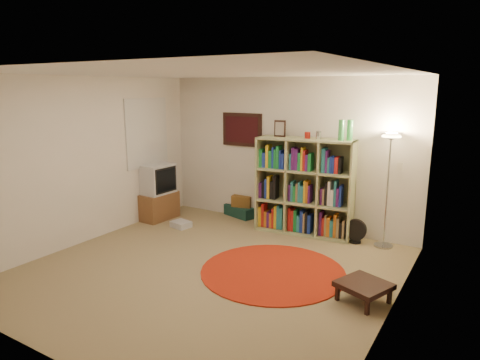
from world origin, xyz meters
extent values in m
cube|color=#897650|center=(0.00, 0.00, -0.01)|extent=(4.50, 4.50, 0.02)
cube|color=white|center=(0.00, 0.00, 2.51)|extent=(4.50, 4.50, 0.02)
cube|color=silver|center=(0.00, 2.26, 1.25)|extent=(4.50, 0.02, 2.50)
cube|color=silver|center=(0.00, -2.26, 1.25)|extent=(4.50, 0.02, 2.50)
cube|color=silver|center=(-2.26, 0.00, 1.25)|extent=(0.02, 4.50, 2.50)
cube|color=silver|center=(2.26, 0.00, 1.25)|extent=(0.02, 4.50, 2.50)
cube|color=black|center=(-0.85, 2.23, 1.60)|extent=(0.78, 0.04, 0.58)
cube|color=#400C12|center=(-0.85, 2.21, 1.60)|extent=(0.66, 0.01, 0.46)
cube|color=white|center=(-2.23, 1.30, 1.55)|extent=(0.03, 1.00, 1.20)
cube|color=beige|center=(1.85, 2.24, 1.20)|extent=(0.08, 0.01, 0.12)
cube|color=#979E69|center=(0.46, 1.98, 0.02)|extent=(1.59, 0.59, 0.03)
cube|color=#979E69|center=(0.46, 1.98, 1.53)|extent=(1.59, 0.59, 0.03)
cube|color=#979E69|center=(-0.29, 1.91, 0.78)|extent=(0.08, 0.44, 1.55)
cube|color=#979E69|center=(1.22, 2.06, 0.78)|extent=(0.08, 0.44, 1.55)
cube|color=#979E69|center=(0.44, 2.19, 0.78)|extent=(1.55, 0.17, 1.55)
cube|color=#979E69|center=(0.21, 1.96, 0.78)|extent=(0.07, 0.42, 1.48)
cube|color=#979E69|center=(0.72, 2.01, 0.78)|extent=(0.07, 0.42, 1.48)
cube|color=#979E69|center=(0.46, 1.98, 0.52)|extent=(1.52, 0.56, 0.03)
cube|color=#979E69|center=(0.46, 1.98, 1.03)|extent=(1.52, 0.56, 0.03)
cube|color=gold|center=(-0.25, 1.87, 0.21)|extent=(0.06, 0.18, 0.34)
cube|color=#AE1C18|center=(-0.20, 1.87, 0.24)|extent=(0.06, 0.18, 0.40)
cube|color=#C66718|center=(-0.15, 1.88, 0.17)|extent=(0.06, 0.18, 0.27)
cube|color=#4C1863|center=(-0.10, 1.88, 0.17)|extent=(0.06, 0.18, 0.27)
cube|color=#C66718|center=(-0.06, 1.89, 0.16)|extent=(0.05, 0.18, 0.25)
cube|color=#AE1C18|center=(-0.02, 1.89, 0.20)|extent=(0.05, 0.18, 0.33)
cube|color=gold|center=(0.03, 1.90, 0.23)|extent=(0.06, 0.18, 0.39)
cube|color=teal|center=(0.07, 1.90, 0.24)|extent=(0.06, 0.18, 0.40)
cube|color=teal|center=(0.12, 1.91, 0.22)|extent=(0.06, 0.18, 0.36)
cube|color=#4C1863|center=(-0.24, 1.87, 0.66)|extent=(0.07, 0.18, 0.25)
cube|color=black|center=(-0.19, 1.87, 0.68)|extent=(0.06, 0.18, 0.27)
cube|color=navy|center=(-0.15, 1.88, 0.70)|extent=(0.06, 0.18, 0.32)
cube|color=gold|center=(-0.10, 1.88, 0.72)|extent=(0.06, 0.18, 0.37)
cube|color=black|center=(-0.05, 1.89, 0.68)|extent=(0.07, 0.18, 0.29)
cube|color=black|center=(0.00, 1.89, 0.73)|extent=(0.07, 0.18, 0.38)
cube|color=#187C34|center=(-0.24, 1.87, 1.19)|extent=(0.07, 0.18, 0.31)
cube|color=navy|center=(-0.19, 1.87, 1.17)|extent=(0.07, 0.18, 0.25)
cube|color=gold|center=(-0.13, 1.88, 1.23)|extent=(0.06, 0.18, 0.38)
cube|color=#187C34|center=(-0.08, 1.89, 1.19)|extent=(0.07, 0.18, 0.29)
cube|color=navy|center=(-0.04, 1.89, 1.22)|extent=(0.05, 0.18, 0.35)
cube|color=#187C34|center=(0.00, 1.89, 1.20)|extent=(0.05, 0.18, 0.32)
cube|color=#187C34|center=(0.04, 1.90, 1.23)|extent=(0.07, 0.18, 0.38)
cube|color=navy|center=(0.09, 1.90, 1.19)|extent=(0.05, 0.18, 0.31)
cube|color=navy|center=(0.13, 1.91, 1.17)|extent=(0.06, 0.18, 0.26)
cube|color=#AE1C18|center=(0.27, 1.92, 0.23)|extent=(0.06, 0.18, 0.38)
cube|color=#AE1C18|center=(0.32, 1.92, 0.21)|extent=(0.06, 0.18, 0.35)
cube|color=#187C34|center=(0.37, 1.93, 0.22)|extent=(0.07, 0.18, 0.35)
cube|color=teal|center=(0.42, 1.93, 0.17)|extent=(0.06, 0.18, 0.27)
cube|color=navy|center=(0.47, 1.94, 0.22)|extent=(0.07, 0.18, 0.36)
cube|color=olive|center=(0.51, 1.94, 0.20)|extent=(0.04, 0.18, 0.32)
cube|color=black|center=(0.55, 1.95, 0.22)|extent=(0.06, 0.18, 0.36)
cube|color=navy|center=(0.60, 1.95, 0.19)|extent=(0.07, 0.18, 0.30)
cube|color=#4C1863|center=(0.26, 1.92, 0.67)|extent=(0.05, 0.18, 0.27)
cube|color=teal|center=(0.30, 1.92, 0.70)|extent=(0.05, 0.18, 0.32)
cube|color=#187C34|center=(0.34, 1.93, 0.66)|extent=(0.06, 0.18, 0.25)
cube|color=olive|center=(0.38, 1.93, 0.69)|extent=(0.05, 0.18, 0.29)
cube|color=teal|center=(0.41, 1.93, 0.70)|extent=(0.05, 0.18, 0.32)
cube|color=teal|center=(0.46, 1.94, 0.67)|extent=(0.07, 0.18, 0.26)
cube|color=gold|center=(0.51, 1.94, 0.71)|extent=(0.05, 0.18, 0.35)
cube|color=#C66718|center=(0.54, 1.95, 0.71)|extent=(0.05, 0.18, 0.34)
cube|color=#4C1863|center=(0.58, 1.95, 0.68)|extent=(0.05, 0.18, 0.28)
cube|color=teal|center=(0.26, 1.92, 1.17)|extent=(0.05, 0.18, 0.27)
cube|color=#4C1863|center=(0.30, 1.92, 1.22)|extent=(0.06, 0.18, 0.37)
cube|color=#4C1863|center=(0.35, 1.93, 1.21)|extent=(0.07, 0.18, 0.35)
cube|color=#187C34|center=(0.41, 1.93, 1.18)|extent=(0.06, 0.18, 0.29)
cube|color=gold|center=(0.45, 1.94, 1.23)|extent=(0.05, 0.18, 0.37)
cube|color=#AE1C18|center=(0.48, 1.94, 1.21)|extent=(0.05, 0.18, 0.33)
cube|color=#4C1863|center=(0.52, 1.94, 1.17)|extent=(0.06, 0.18, 0.27)
cube|color=#187C34|center=(0.57, 1.95, 1.18)|extent=(0.07, 0.18, 0.29)
cube|color=#4C1863|center=(0.78, 1.97, 0.23)|extent=(0.06, 0.18, 0.38)
cube|color=#AE1C18|center=(0.82, 1.97, 0.19)|extent=(0.05, 0.18, 0.29)
cube|color=olive|center=(0.86, 1.98, 0.21)|extent=(0.05, 0.18, 0.33)
cube|color=#C66718|center=(0.90, 1.98, 0.19)|extent=(0.07, 0.18, 0.30)
cube|color=teal|center=(0.96, 1.99, 0.17)|extent=(0.07, 0.18, 0.26)
cube|color=#C66718|center=(1.01, 1.99, 0.22)|extent=(0.06, 0.18, 0.37)
cube|color=olive|center=(1.05, 2.00, 0.19)|extent=(0.06, 0.18, 0.31)
cube|color=black|center=(1.10, 2.00, 0.16)|extent=(0.06, 0.18, 0.24)
cube|color=olive|center=(1.14, 2.01, 0.18)|extent=(0.05, 0.18, 0.29)
cube|color=#4C1863|center=(0.78, 1.97, 0.67)|extent=(0.05, 0.18, 0.25)
cube|color=olive|center=(0.81, 1.97, 0.67)|extent=(0.05, 0.18, 0.26)
cube|color=black|center=(0.85, 1.98, 0.72)|extent=(0.06, 0.18, 0.35)
cube|color=silver|center=(0.89, 1.98, 0.73)|extent=(0.06, 0.18, 0.38)
cube|color=silver|center=(0.94, 1.99, 0.67)|extent=(0.06, 0.18, 0.25)
cube|color=teal|center=(0.99, 1.99, 0.74)|extent=(0.05, 0.18, 0.40)
cube|color=#4C1863|center=(1.03, 1.99, 0.68)|extent=(0.06, 0.18, 0.29)
cube|color=navy|center=(1.07, 2.00, 0.70)|extent=(0.05, 0.18, 0.33)
cube|color=teal|center=(0.79, 1.97, 1.23)|extent=(0.07, 0.18, 0.38)
cube|color=#4C1863|center=(0.83, 1.98, 1.22)|extent=(0.05, 0.18, 0.35)
cube|color=teal|center=(0.87, 1.98, 1.16)|extent=(0.05, 0.18, 0.25)
cube|color=navy|center=(0.90, 1.98, 1.17)|extent=(0.05, 0.18, 0.27)
cube|color=navy|center=(0.94, 1.99, 1.17)|extent=(0.05, 0.18, 0.26)
cube|color=#AE1C18|center=(0.99, 1.99, 1.17)|extent=(0.07, 0.18, 0.26)
cube|color=black|center=(1.04, 2.00, 1.17)|extent=(0.06, 0.18, 0.26)
cube|color=black|center=(0.02, 1.96, 1.68)|extent=(0.19, 0.04, 0.27)
cube|color=gray|center=(0.02, 1.95, 1.68)|extent=(0.14, 0.03, 0.21)
cylinder|color=#A1170E|center=(0.49, 1.99, 1.60)|extent=(0.10, 0.10, 0.10)
cylinder|color=#A1A3A6|center=(0.66, 2.00, 1.61)|extent=(0.08, 0.08, 0.12)
cylinder|color=green|center=(1.02, 1.99, 1.71)|extent=(0.10, 0.10, 0.31)
cylinder|color=green|center=(1.12, 2.08, 1.71)|extent=(0.10, 0.10, 0.31)
cylinder|color=#A1A3A6|center=(1.74, 2.04, 0.01)|extent=(0.31, 0.31, 0.03)
cylinder|color=#A1A3A6|center=(1.74, 2.04, 0.82)|extent=(0.03, 0.03, 1.59)
cone|color=#A1A3A6|center=(1.74, 2.04, 1.65)|extent=(0.38, 0.38, 0.13)
cylinder|color=#FFD88C|center=(1.74, 2.04, 1.65)|extent=(0.30, 0.30, 0.02)
cylinder|color=black|center=(1.33, 1.98, 0.01)|extent=(0.19, 0.19, 0.03)
cylinder|color=black|center=(1.33, 1.98, 0.10)|extent=(0.04, 0.04, 0.14)
cylinder|color=black|center=(1.33, 1.96, 0.21)|extent=(0.33, 0.10, 0.33)
cube|color=brown|center=(-2.11, 1.34, 0.24)|extent=(0.52, 0.71, 0.48)
cube|color=silver|center=(-2.11, 1.34, 0.74)|extent=(0.51, 0.60, 0.53)
cube|color=black|center=(-1.86, 1.33, 0.74)|extent=(0.04, 0.50, 0.44)
cube|color=black|center=(-1.86, 1.33, 0.74)|extent=(0.04, 0.44, 0.38)
cube|color=silver|center=(-1.42, 1.17, 0.05)|extent=(0.35, 0.31, 0.10)
cube|color=#12332C|center=(-0.88, 2.29, 0.10)|extent=(0.70, 0.55, 0.20)
cube|color=brown|center=(-0.85, 2.25, 0.30)|extent=(0.40, 0.32, 0.20)
cube|color=black|center=(-0.14, 2.05, 0.14)|extent=(0.40, 0.34, 0.27)
cylinder|color=#971C0A|center=(0.74, 0.37, 0.01)|extent=(1.86, 1.86, 0.02)
cube|color=black|center=(1.95, 0.19, 0.20)|extent=(0.64, 0.64, 0.06)
cube|color=black|center=(1.69, 0.08, 0.09)|extent=(0.05, 0.05, 0.18)
cube|color=black|center=(2.06, -0.07, 0.09)|extent=(0.05, 0.05, 0.18)
cube|color=black|center=(1.83, 0.45, 0.09)|extent=(0.05, 0.05, 0.18)
cube|color=black|center=(2.20, 0.30, 0.09)|extent=(0.05, 0.05, 0.18)
camera|label=1|loc=(3.05, -4.24, 2.33)|focal=32.00mm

